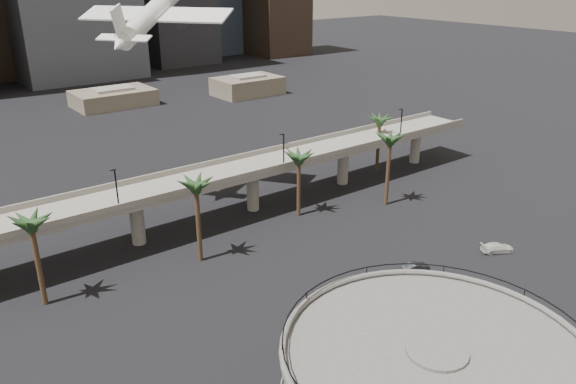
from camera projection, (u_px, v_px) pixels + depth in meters
overpass at (197, 185)px, 93.32m from camera, size 130.00×9.30×14.70m
palm_trees at (281, 161)px, 92.61m from camera, size 76.40×18.40×14.00m
low_buildings at (73, 108)px, 163.19m from camera, size 135.00×27.50×6.80m
airborne_jet at (156, 10)px, 98.52m from camera, size 26.23×25.10×13.00m
car_a at (320, 381)px, 58.78m from camera, size 5.26×3.53×1.66m
car_b at (415, 268)px, 81.14m from camera, size 4.48×2.51×1.40m
car_c at (497, 248)px, 86.78m from camera, size 5.46×4.31×1.48m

